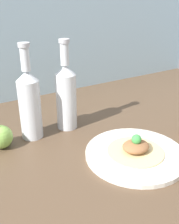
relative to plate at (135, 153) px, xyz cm
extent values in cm
cube|color=brown|center=(-4.39, 8.25, -2.84)|extent=(180.00, 110.00, 4.00)
cube|color=#9EBCCC|center=(-4.39, 61.75, 39.16)|extent=(180.00, 3.00, 80.00)
cylinder|color=silver|center=(0.00, 0.00, -0.18)|extent=(28.63, 28.63, 1.32)
torus|color=silver|center=(0.00, 0.00, 0.28)|extent=(27.27, 27.27, 0.92)
cylinder|color=#D6BC7F|center=(0.00, 0.00, 0.68)|extent=(16.14, 16.14, 0.40)
ellipsoid|color=brown|center=(0.00, 0.00, 2.34)|extent=(8.01, 6.81, 2.93)
sphere|color=green|center=(0.00, 0.00, 4.66)|extent=(2.83, 2.83, 2.83)
cylinder|color=silver|center=(-21.05, 26.27, 8.61)|extent=(6.81, 6.81, 18.89)
cone|color=silver|center=(-21.05, 26.27, 19.58)|extent=(6.81, 6.81, 3.06)
cylinder|color=silver|center=(-21.05, 26.27, 24.58)|extent=(2.72, 2.72, 6.94)
cylinder|color=#B7B7BC|center=(-21.05, 26.27, 28.65)|extent=(3.40, 3.40, 1.20)
cylinder|color=silver|center=(-8.41, 26.27, 8.61)|extent=(6.81, 6.81, 18.89)
cone|color=silver|center=(-8.41, 26.27, 19.58)|extent=(6.81, 6.81, 3.06)
cylinder|color=silver|center=(-8.41, 26.27, 24.58)|extent=(2.72, 2.72, 6.94)
cylinder|color=#B7B7BC|center=(-8.41, 26.27, 28.65)|extent=(3.40, 3.40, 1.20)
sphere|color=#84B74C|center=(-31.37, 24.71, 2.72)|extent=(7.11, 7.11, 7.11)
camera|label=1|loc=(-44.24, -47.17, 41.90)|focal=42.00mm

